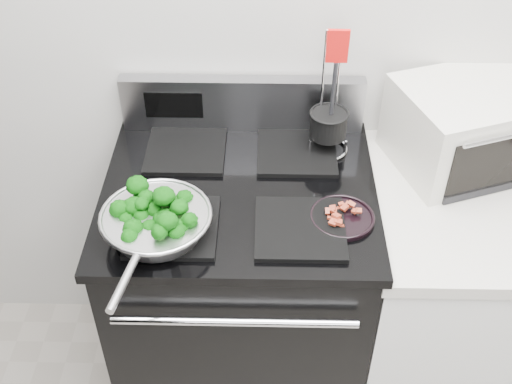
{
  "coord_description": "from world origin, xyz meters",
  "views": [
    {
      "loc": [
        -0.22,
        0.01,
        2.14
      ],
      "look_at": [
        -0.25,
        1.36,
        0.98
      ],
      "focal_mm": 45.0,
      "sensor_mm": 36.0,
      "label": 1
    }
  ],
  "objects_px": {
    "bacon_plate": "(342,214)",
    "utensil_holder": "(328,131)",
    "toaster_oven": "(472,126)",
    "gas_range": "(241,293)",
    "skillet": "(156,222)"
  },
  "relations": [
    {
      "from": "bacon_plate",
      "to": "utensil_holder",
      "type": "bearing_deg",
      "value": 94.25
    },
    {
      "from": "utensil_holder",
      "to": "toaster_oven",
      "type": "bearing_deg",
      "value": 0.93
    },
    {
      "from": "bacon_plate",
      "to": "toaster_oven",
      "type": "distance_m",
      "value": 0.52
    },
    {
      "from": "gas_range",
      "to": "utensil_holder",
      "type": "bearing_deg",
      "value": 35.44
    },
    {
      "from": "utensil_holder",
      "to": "gas_range",
      "type": "bearing_deg",
      "value": -143.43
    },
    {
      "from": "gas_range",
      "to": "skillet",
      "type": "bearing_deg",
      "value": -135.67
    },
    {
      "from": "skillet",
      "to": "utensil_holder",
      "type": "distance_m",
      "value": 0.61
    },
    {
      "from": "gas_range",
      "to": "toaster_oven",
      "type": "relative_size",
      "value": 2.15
    },
    {
      "from": "skillet",
      "to": "utensil_holder",
      "type": "xyz_separation_m",
      "value": [
        0.47,
        0.39,
        0.02
      ]
    },
    {
      "from": "bacon_plate",
      "to": "toaster_oven",
      "type": "height_order",
      "value": "toaster_oven"
    },
    {
      "from": "skillet",
      "to": "toaster_oven",
      "type": "height_order",
      "value": "toaster_oven"
    },
    {
      "from": "gas_range",
      "to": "bacon_plate",
      "type": "bearing_deg",
      "value": -24.08
    },
    {
      "from": "bacon_plate",
      "to": "toaster_oven",
      "type": "bearing_deg",
      "value": 37.61
    },
    {
      "from": "skillet",
      "to": "utensil_holder",
      "type": "height_order",
      "value": "utensil_holder"
    },
    {
      "from": "bacon_plate",
      "to": "gas_range",
      "type": "bearing_deg",
      "value": 155.92
    }
  ]
}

